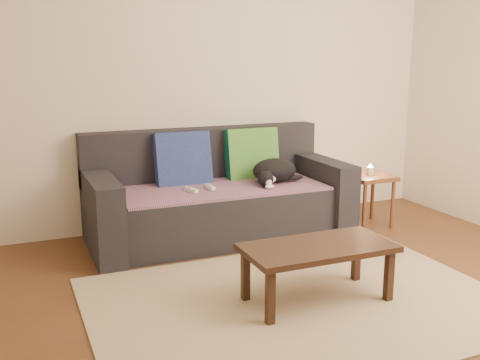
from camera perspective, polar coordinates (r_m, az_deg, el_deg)
The scene contains 13 objects.
ground at distance 3.41m, azimuth 7.27°, elevation -13.27°, with size 4.50×4.50×0.00m, color brown.
back_wall at distance 4.90m, azimuth -4.24°, elevation 10.45°, with size 4.50×0.04×2.60m, color beige.
sofa at distance 4.64m, azimuth -2.35°, elevation -2.03°, with size 2.10×0.94×0.87m.
throw_blanket at distance 4.53m, azimuth -1.96°, elevation -0.83°, with size 1.66×0.74×0.02m, color #482A4F.
cushion_navy at distance 4.65m, azimuth -5.82°, elevation 2.00°, with size 0.46×0.12×0.46m, color #12254F.
cushion_green at distance 4.87m, azimuth 1.22°, elevation 2.53°, with size 0.46×0.12×0.46m, color #0D533A.
cat at distance 4.67m, azimuth 3.46°, elevation 0.90°, with size 0.46×0.39×0.20m.
wii_remote_a at distance 4.38m, azimuth -5.00°, elevation -1.00°, with size 0.15×0.04×0.03m, color white.
wii_remote_b at distance 4.46m, azimuth -3.07°, elevation -0.73°, with size 0.15×0.04×0.03m, color white.
side_table at distance 5.04m, azimuth 13.01°, elevation -0.39°, with size 0.37×0.37×0.46m.
candle at distance 5.01m, azimuth 13.08°, elevation 0.92°, with size 0.06×0.06×0.09m.
rug at distance 3.52m, azimuth 6.03°, elevation -12.23°, with size 2.50×1.80×0.01m, color tan.
coffee_table at distance 3.44m, azimuth 7.91°, elevation -7.27°, with size 0.91×0.46×0.36m.
Camera 1 is at (-1.57, -2.64, 1.48)m, focal length 42.00 mm.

